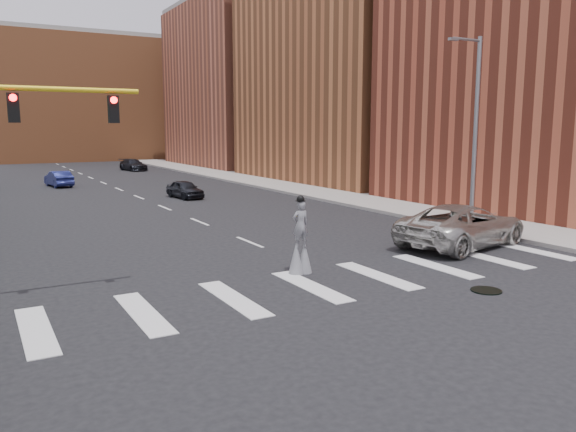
{
  "coord_description": "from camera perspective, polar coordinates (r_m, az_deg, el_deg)",
  "views": [
    {
      "loc": [
        -10.04,
        -13.14,
        4.78
      ],
      "look_at": [
        -0.38,
        4.01,
        1.7
      ],
      "focal_mm": 35.0,
      "sensor_mm": 36.0,
      "label": 1
    }
  ],
  "objects": [
    {
      "name": "stilt_performer",
      "position": [
        18.59,
        1.26,
        -2.92
      ],
      "size": [
        0.84,
        0.52,
        2.62
      ],
      "rotation": [
        0.0,
        0.0,
        3.14
      ],
      "color": "#342314",
      "rests_on": "ground"
    },
    {
      "name": "building_mid",
      "position": [
        54.21,
        7.45,
        16.48
      ],
      "size": [
        16.0,
        22.0,
        24.0
      ],
      "primitive_type": "cube",
      "color": "#AC6036",
      "rests_on": "ground"
    },
    {
      "name": "building_far",
      "position": [
        74.57,
        -3.98,
        12.89
      ],
      "size": [
        16.0,
        22.0,
        20.0
      ],
      "primitive_type": "cube",
      "color": "#B25C42",
      "rests_on": "ground"
    },
    {
      "name": "ground_plane",
      "position": [
        17.21,
        7.73,
        -7.32
      ],
      "size": [
        160.0,
        160.0,
        0.0
      ],
      "primitive_type": "plane",
      "color": "black",
      "rests_on": "ground"
    },
    {
      "name": "building_backdrop",
      "position": [
        92.63,
        -19.77,
        11.0
      ],
      "size": [
        26.0,
        14.0,
        18.0
      ],
      "primitive_type": "cube",
      "color": "#AC6036",
      "rests_on": "ground"
    },
    {
      "name": "car_mid",
      "position": [
        50.18,
        -22.27,
        3.52
      ],
      "size": [
        1.94,
        4.13,
        1.31
      ],
      "primitive_type": "imported",
      "rotation": [
        0.0,
        0.0,
        3.28
      ],
      "color": "navy",
      "rests_on": "ground"
    },
    {
      "name": "car_near",
      "position": [
        39.45,
        -10.44,
        2.69
      ],
      "size": [
        1.9,
        3.77,
        1.23
      ],
      "primitive_type": "imported",
      "rotation": [
        0.0,
        0.0,
        0.13
      ],
      "color": "black",
      "rests_on": "ground"
    },
    {
      "name": "manhole",
      "position": [
        17.79,
        19.49,
        -7.15
      ],
      "size": [
        0.9,
        0.9,
        0.04
      ],
      "primitive_type": "cylinder",
      "color": "black",
      "rests_on": "ground"
    },
    {
      "name": "car_far",
      "position": [
        66.57,
        -15.46,
        5.03
      ],
      "size": [
        2.62,
        4.77,
        1.31
      ],
      "primitive_type": "imported",
      "rotation": [
        0.0,
        0.0,
        0.18
      ],
      "color": "black",
      "rests_on": "ground"
    },
    {
      "name": "streetlight",
      "position": [
        28.36,
        18.4,
        8.68
      ],
      "size": [
        2.05,
        0.2,
        9.0
      ],
      "color": "slate",
      "rests_on": "ground"
    },
    {
      "name": "sidewalk_right",
      "position": [
        44.54,
        1.18,
        2.85
      ],
      "size": [
        5.0,
        90.0,
        0.18
      ],
      "primitive_type": "cube",
      "color": "gray",
      "rests_on": "ground"
    },
    {
      "name": "suv_crossing",
      "position": [
        23.96,
        17.31,
        -0.91
      ],
      "size": [
        6.69,
        4.08,
        1.73
      ],
      "primitive_type": "imported",
      "rotation": [
        0.0,
        0.0,
        1.77
      ],
      "color": "#B6B4AC",
      "rests_on": "ground"
    }
  ]
}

